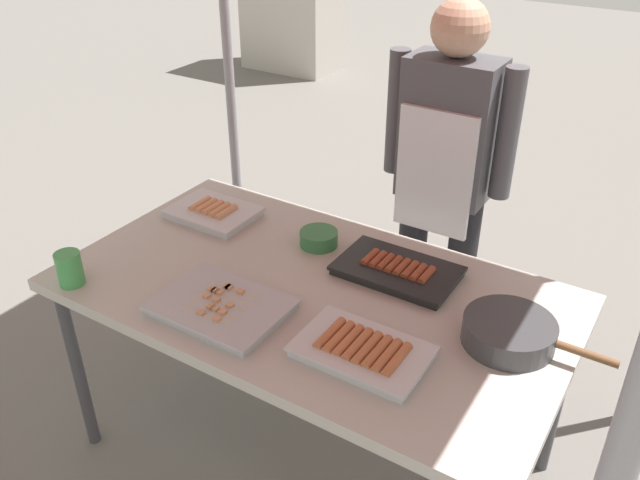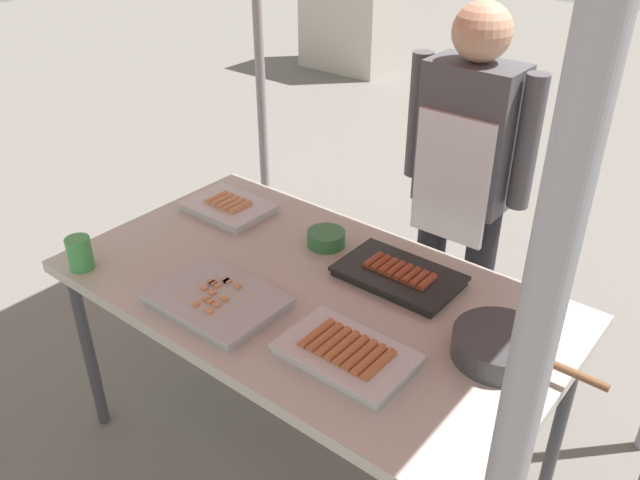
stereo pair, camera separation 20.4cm
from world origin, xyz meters
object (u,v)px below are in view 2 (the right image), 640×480
Objects in this scene: tray_pork_links at (229,207)px; drink_cup_near_edge at (80,253)px; tray_spring_rolls at (399,275)px; cooking_wok at (501,345)px; vendor_woman at (464,173)px; tray_grilled_sausages at (346,353)px; condiment_bowl at (326,238)px; stall_table at (310,301)px; tray_meat_skewers at (217,300)px.

drink_cup_near_edge is (-0.09, -0.58, 0.04)m from tray_pork_links.
tray_spring_rolls is at bearing 34.80° from drink_cup_near_edge.
cooking_wok is 0.90m from vendor_woman.
condiment_bowl is (-0.42, 0.44, 0.01)m from tray_grilled_sausages.
cooking_wok reaches higher than condiment_bowl.
cooking_wok reaches higher than tray_spring_rolls.
stall_table is at bearing 30.38° from drink_cup_near_edge.
cooking_wok is (0.42, -0.14, 0.02)m from tray_spring_rolls.
tray_grilled_sausages is at bearing 5.67° from tray_meat_skewers.
drink_cup_near_edge is at bearing -160.42° from cooking_wok.
tray_meat_skewers is at bearing 75.77° from vendor_woman.
cooking_wok reaches higher than tray_pork_links.
vendor_woman reaches higher than tray_spring_rolls.
condiment_bowl reaches higher than stall_table.
tray_grilled_sausages is 0.93× the size of tray_spring_rolls.
drink_cup_near_edge is (-0.66, -0.39, 0.11)m from stall_table.
condiment_bowl is (-0.12, 0.24, 0.08)m from stall_table.
vendor_woman is (0.10, 0.79, 0.19)m from stall_table.
tray_grilled_sausages is 0.46m from tray_meat_skewers.
stall_table is at bearing -133.36° from tray_spring_rolls.
vendor_woman reaches higher than tray_grilled_sausages.
cooking_wok is at bearing -6.37° from tray_pork_links.
cooking_wok is 1.35m from drink_cup_near_edge.
vendor_woman is (-0.19, 1.00, 0.12)m from tray_grilled_sausages.
drink_cup_near_edge is (-1.27, -0.45, 0.02)m from cooking_wok.
vendor_woman is (0.76, 1.18, 0.08)m from drink_cup_near_edge.
stall_table is at bearing 145.50° from tray_grilled_sausages.
drink_cup_near_edge is at bearing -130.81° from condiment_bowl.
tray_meat_skewers is at bearing -94.77° from condiment_bowl.
cooking_wok is at bearing 22.05° from tray_meat_skewers.
tray_meat_skewers is at bearing -174.33° from tray_grilled_sausages.
tray_grilled_sausages reaches higher than stall_table.
vendor_woman reaches higher than cooking_wok.
tray_grilled_sausages is 0.92× the size of tray_meat_skewers.
stall_table is at bearing -19.25° from tray_pork_links.
tray_spring_rolls is at bearing 51.81° from tray_meat_skewers.
tray_meat_skewers is at bearing -123.20° from stall_table.
vendor_woman reaches higher than condiment_bowl.
stall_table is 4.12× the size of tray_spring_rolls.
vendor_woman is (0.22, 0.56, 0.11)m from condiment_bowl.
tray_pork_links is at bearing 160.75° from stall_table.
cooking_wok is (0.61, 0.07, 0.09)m from stall_table.
tray_pork_links is 0.59m from drink_cup_near_edge.
tray_spring_rolls is at bearing 46.64° from stall_table.
tray_grilled_sausages is 1.13× the size of tray_pork_links.
tray_spring_rolls is 3.47× the size of drink_cup_near_edge.
tray_pork_links is 2.38× the size of condiment_bowl.
stall_table is 0.30m from tray_meat_skewers.
drink_cup_near_edge is 0.07× the size of vendor_woman.
tray_spring_rolls is 0.44m from cooking_wok.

